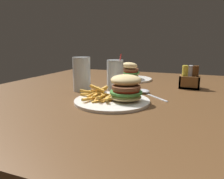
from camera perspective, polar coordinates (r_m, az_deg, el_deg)
name	(u,v)px	position (r m, az deg, el deg)	size (l,w,h in m)	color
dining_table	(115,113)	(1.02, 0.85, -6.16)	(1.21, 1.33, 0.76)	brown
meal_plate_near	(118,94)	(0.78, 1.65, -1.19)	(0.27, 0.27, 0.11)	white
beer_glass	(82,75)	(0.98, -7.90, 3.89)	(0.08, 0.08, 0.15)	silver
juice_glass	(115,76)	(0.99, 0.82, 3.52)	(0.08, 0.08, 0.16)	silver
spoon	(145,92)	(0.94, 8.50, -0.55)	(0.16, 0.15, 0.02)	silver
meal_plate_far	(130,74)	(1.26, 4.82, 3.99)	(0.24, 0.24, 0.11)	white
condiment_caddy	(190,79)	(1.09, 19.64, 2.52)	(0.09, 0.08, 0.11)	brown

